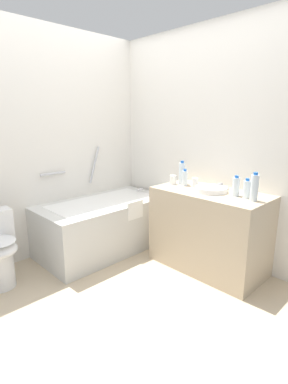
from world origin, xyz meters
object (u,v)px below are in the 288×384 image
Objects in this scene: sink_basin at (211,189)px; water_bottle_0 at (236,187)px; drinking_glass_0 at (173,180)px; water_bottle_4 at (185,178)px; water_bottle_1 at (247,189)px; bathtub at (104,223)px; water_bottle_2 at (254,188)px; water_bottle_3 at (182,173)px; drinking_glass_1 at (195,183)px; sink_faucet at (221,186)px.

sink_basin is 1.60× the size of water_bottle_0.
drinking_glass_0 is (-0.01, 0.49, 0.02)m from sink_basin.
water_bottle_4 is at bearing 90.24° from water_bottle_0.
drinking_glass_0 reaches higher than sink_basin.
sink_basin is at bearing 94.85° from water_bottle_1.
water_bottle_2 is (0.47, -1.57, 0.63)m from bathtub.
water_bottle_3 reaches higher than water_bottle_2.
drinking_glass_1 is (0.05, -0.26, 0.00)m from drinking_glass_0.
water_bottle_0 is at bearing -91.62° from drinking_glass_1.
sink_basin is 0.36m from water_bottle_1.
water_bottle_0 is 1.06× the size of water_bottle_1.
water_bottle_4 is 0.14m from drinking_glass_0.
bathtub is 8.27× the size of water_bottle_4.
drinking_glass_0 is at bearing 111.55° from sink_faucet.
drinking_glass_1 is at bearing 85.30° from water_bottle_2.
sink_faucet is 0.59× the size of water_bottle_3.
water_bottle_1 is at bearing -93.18° from water_bottle_3.
water_bottle_1 is 0.72× the size of water_bottle_2.
drinking_glass_1 is at bearing -59.63° from bathtub.
water_bottle_1 is 0.84m from drinking_glass_0.
sink_faucet is at bearing -68.45° from drinking_glass_0.
water_bottle_0 is at bearing -89.76° from water_bottle_4.
bathtub is 5.87× the size of water_bottle_3.
water_bottle_3 is at bearing 59.25° from water_bottle_4.
water_bottle_0 is 0.60m from water_bottle_4.
water_bottle_2 is at bearing -94.70° from drinking_glass_1.
water_bottle_2 is 0.93m from drinking_glass_0.
drinking_glass_0 is at bearing 143.22° from water_bottle_3.
water_bottle_4 is (-0.00, 0.60, -0.01)m from water_bottle_0.
water_bottle_1 is 1.85× the size of drinking_glass_0.
sink_faucet is at bearing 0.00° from sink_basin.
water_bottle_2 reaches higher than sink_faucet.
water_bottle_1 is 0.10m from water_bottle_2.
sink_basin is at bearing -100.61° from drinking_glass_1.
water_bottle_3 reaches higher than water_bottle_1.
water_bottle_3 reaches higher than drinking_glass_1.
drinking_glass_1 is (-0.03, -0.20, -0.07)m from water_bottle_3.
bathtub reaches higher than water_bottle_1.
water_bottle_0 is 1.91× the size of drinking_glass_1.
water_bottle_4 is 1.84× the size of drinking_glass_0.
water_bottle_4 is (-0.00, 0.70, -0.00)m from water_bottle_1.
sink_basin is 0.45m from water_bottle_2.
water_bottle_3 is (0.04, 0.78, 0.04)m from water_bottle_1.
drinking_glass_1 is (0.53, -0.90, 0.56)m from bathtub.
water_bottle_1 is at bearing -114.07° from sink_faucet.
water_bottle_1 is at bearing -70.86° from bathtub.
water_bottle_0 is (-0.16, -0.25, 0.06)m from sink_faucet.
water_bottle_1 is at bearing -89.77° from water_bottle_4.
bathtub reaches higher than water_bottle_0.
bathtub reaches higher than sink_basin.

